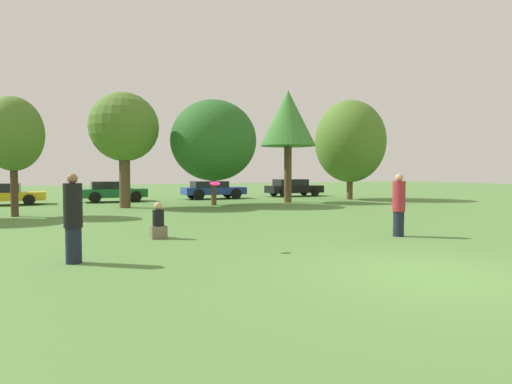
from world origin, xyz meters
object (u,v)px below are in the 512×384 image
at_px(tree_2, 124,128).
at_px(parked_car_green, 113,191).
at_px(frisbee, 215,184).
at_px(bystander_sitting, 158,223).
at_px(tree_5, 350,141).
at_px(person_catcher, 399,205).
at_px(tree_4, 288,119).
at_px(parked_car_blue, 213,189).
at_px(person_thrower, 73,218).
at_px(parked_car_black, 293,187).
at_px(tree_1, 13,134).
at_px(parked_car_yellow, 0,194).
at_px(tree_3, 214,141).

xyz_separation_m(tree_2, parked_car_green, (0.14, 4.98, -3.45)).
height_order(frisbee, bystander_sitting, frisbee).
bearing_deg(tree_5, bystander_sitting, -144.49).
bearing_deg(tree_5, person_catcher, -124.34).
distance_m(tree_4, parked_car_blue, 7.50).
bearing_deg(parked_car_green, tree_2, -89.50).
bearing_deg(parked_car_green, parked_car_blue, 2.07).
bearing_deg(person_thrower, person_catcher, -0.00).
bearing_deg(parked_car_black, tree_4, -122.38).
bearing_deg(person_thrower, tree_1, 99.26).
bearing_deg(person_thrower, tree_2, 77.53).
relative_size(tree_1, parked_car_green, 1.27).
xyz_separation_m(tree_1, tree_4, (14.48, 2.16, 1.65)).
bearing_deg(parked_car_blue, parked_car_black, 4.01).
bearing_deg(tree_5, parked_car_green, 161.93).
distance_m(person_thrower, tree_4, 18.97).
bearing_deg(parked_car_yellow, tree_2, -37.66).
bearing_deg(parked_car_green, tree_4, -27.62).
xyz_separation_m(tree_4, parked_car_black, (3.85, 5.61, -4.37)).
height_order(parked_car_yellow, parked_car_green, parked_car_green).
bearing_deg(tree_3, frisbee, -111.02).
distance_m(tree_3, parked_car_black, 10.81).
distance_m(tree_2, parked_car_green, 6.06).
bearing_deg(parked_car_green, person_catcher, -72.78).
distance_m(tree_4, parked_car_yellow, 16.99).
distance_m(bystander_sitting, parked_car_yellow, 16.77).
height_order(person_thrower, parked_car_blue, person_thrower).
bearing_deg(tree_3, tree_1, -167.87).
xyz_separation_m(person_catcher, tree_5, (9.59, 14.04, 3.00)).
distance_m(frisbee, parked_car_yellow, 19.33).
distance_m(person_thrower, parked_car_yellow, 18.73).
xyz_separation_m(tree_1, parked_car_yellow, (-1.03, 7.49, -2.77)).
bearing_deg(tree_3, person_thrower, -121.69).
height_order(person_thrower, parked_car_green, person_thrower).
distance_m(person_thrower, frisbee, 3.17).
bearing_deg(tree_3, tree_5, 3.91).
height_order(bystander_sitting, tree_4, tree_4).
bearing_deg(tree_4, tree_1, -171.52).
distance_m(tree_1, parked_car_blue, 14.15).
relative_size(person_catcher, tree_2, 0.30).
distance_m(tree_1, parked_car_black, 20.09).
height_order(tree_5, parked_car_yellow, tree_5).
bearing_deg(person_catcher, tree_4, -106.49).
xyz_separation_m(person_thrower, tree_1, (-1.51, 11.06, 2.49)).
bearing_deg(tree_1, tree_5, 7.96).
xyz_separation_m(frisbee, parked_car_blue, (7.04, 18.51, -0.91)).
bearing_deg(frisbee, bystander_sitting, 107.16).
height_order(frisbee, tree_2, tree_2).
distance_m(tree_3, parked_car_blue, 6.53).
distance_m(tree_3, tree_4, 5.07).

